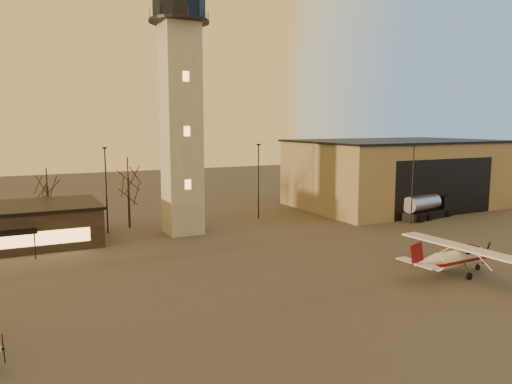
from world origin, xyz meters
TOP-DOWN VIEW (x-y plane):
  - ground at (0.00, 0.00)m, footprint 220.00×220.00m
  - control_tower at (0.00, 30.00)m, footprint 6.80×6.80m
  - hangar at (36.00, 33.98)m, footprint 30.60×20.60m
  - light_poles at (0.50, 31.00)m, footprint 58.50×12.25m
  - tree_row at (-13.70, 39.16)m, footprint 37.20×9.20m
  - cessna_front at (16.01, 3.74)m, footprint 10.00×12.63m
  - fuel_truck at (32.73, 23.99)m, footprint 9.17×4.31m

SIDE VIEW (x-z plane):
  - ground at x=0.00m, z-range 0.00..0.00m
  - cessna_front at x=16.01m, z-range -0.55..2.93m
  - fuel_truck at x=32.73m, z-range -0.34..2.94m
  - hangar at x=36.00m, z-range 0.00..10.30m
  - light_poles at x=0.50m, z-range 0.34..10.48m
  - tree_row at x=-13.70m, z-range 1.54..10.34m
  - control_tower at x=0.00m, z-range 0.03..32.63m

